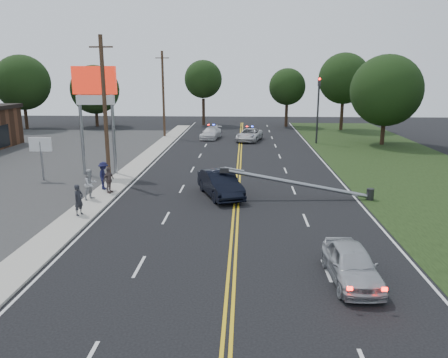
# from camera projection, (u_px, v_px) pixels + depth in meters

# --- Properties ---
(ground) EXTENTS (120.00, 120.00, 0.00)m
(ground) POSITION_uv_depth(u_px,v_px,m) (233.00, 249.00, 19.15)
(ground) COLOR black
(ground) RESTS_ON ground
(sidewalk) EXTENTS (1.80, 70.00, 0.12)m
(sidewalk) POSITION_uv_depth(u_px,v_px,m) (112.00, 187.00, 29.24)
(sidewalk) COLOR #ABA69B
(sidewalk) RESTS_ON ground
(grass_verge) EXTENTS (12.00, 80.00, 0.01)m
(grass_verge) POSITION_uv_depth(u_px,v_px,m) (446.00, 192.00, 28.23)
(grass_verge) COLOR black
(grass_verge) RESTS_ON ground
(centerline_yellow) EXTENTS (0.36, 80.00, 0.00)m
(centerline_yellow) POSITION_uv_depth(u_px,v_px,m) (237.00, 189.00, 28.86)
(centerline_yellow) COLOR gold
(centerline_yellow) RESTS_ON ground
(pylon_sign) EXTENTS (3.20, 0.35, 8.00)m
(pylon_sign) POSITION_uv_depth(u_px,v_px,m) (95.00, 94.00, 31.81)
(pylon_sign) COLOR gray
(pylon_sign) RESTS_ON ground
(small_sign) EXTENTS (1.60, 0.14, 3.10)m
(small_sign) POSITION_uv_depth(u_px,v_px,m) (41.00, 148.00, 30.90)
(small_sign) COLOR gray
(small_sign) RESTS_ON ground
(traffic_signal) EXTENTS (0.28, 0.41, 7.05)m
(traffic_signal) POSITION_uv_depth(u_px,v_px,m) (318.00, 105.00, 46.89)
(traffic_signal) COLOR #2D2D30
(traffic_signal) RESTS_ON ground
(fallen_streetlight) EXTENTS (9.36, 0.44, 1.91)m
(fallen_streetlight) POSITION_uv_depth(u_px,v_px,m) (306.00, 184.00, 26.51)
(fallen_streetlight) COLOR #2D2D30
(fallen_streetlight) RESTS_ON ground
(utility_pole_mid) EXTENTS (1.60, 0.28, 10.00)m
(utility_pole_mid) POSITION_uv_depth(u_px,v_px,m) (105.00, 109.00, 30.03)
(utility_pole_mid) COLOR #382619
(utility_pole_mid) RESTS_ON ground
(utility_pole_far) EXTENTS (1.60, 0.28, 10.00)m
(utility_pole_far) POSITION_uv_depth(u_px,v_px,m) (163.00, 94.00, 51.38)
(utility_pole_far) COLOR #382619
(utility_pole_far) RESTS_ON ground
(tree_4) EXTENTS (7.34, 7.34, 9.93)m
(tree_4) POSITION_uv_depth(u_px,v_px,m) (22.00, 83.00, 58.81)
(tree_4) COLOR black
(tree_4) RESTS_ON ground
(tree_5) EXTENTS (6.84, 6.84, 8.64)m
(tree_5) POSITION_uv_depth(u_px,v_px,m) (95.00, 90.00, 61.87)
(tree_5) COLOR black
(tree_5) RESTS_ON ground
(tree_6) EXTENTS (5.44, 5.44, 9.36)m
(tree_6) POSITION_uv_depth(u_px,v_px,m) (203.00, 79.00, 63.08)
(tree_6) COLOR black
(tree_6) RESTS_ON ground
(tree_7) EXTENTS (5.15, 5.15, 8.20)m
(tree_7) POSITION_uv_depth(u_px,v_px,m) (287.00, 87.00, 61.62)
(tree_7) COLOR black
(tree_7) RESTS_ON ground
(tree_8) EXTENTS (6.70, 6.70, 10.15)m
(tree_8) POSITION_uv_depth(u_px,v_px,m) (344.00, 79.00, 57.65)
(tree_8) COLOR black
(tree_8) RESTS_ON ground
(tree_9) EXTENTS (7.44, 7.44, 9.44)m
(tree_9) POSITION_uv_depth(u_px,v_px,m) (386.00, 91.00, 45.73)
(tree_9) COLOR black
(tree_9) RESTS_ON ground
(crashed_sedan) EXTENTS (3.32, 5.17, 1.61)m
(crashed_sedan) POSITION_uv_depth(u_px,v_px,m) (220.00, 184.00, 27.14)
(crashed_sedan) COLOR black
(crashed_sedan) RESTS_ON ground
(waiting_sedan) EXTENTS (1.79, 4.08, 1.37)m
(waiting_sedan) POSITION_uv_depth(u_px,v_px,m) (352.00, 264.00, 16.04)
(waiting_sedan) COLOR #AFB2B7
(waiting_sedan) RESTS_ON ground
(emergency_a) EXTENTS (3.41, 5.39, 1.39)m
(emergency_a) POSITION_uv_depth(u_px,v_px,m) (249.00, 135.00, 49.41)
(emergency_a) COLOR silver
(emergency_a) RESTS_ON ground
(emergency_b) EXTENTS (2.59, 4.80, 1.32)m
(emergency_b) POSITION_uv_depth(u_px,v_px,m) (211.00, 133.00, 51.10)
(emergency_b) COLOR silver
(emergency_b) RESTS_ON ground
(bystander_a) EXTENTS (0.58, 0.71, 1.67)m
(bystander_a) POSITION_uv_depth(u_px,v_px,m) (79.00, 200.00, 23.18)
(bystander_a) COLOR #222329
(bystander_a) RESTS_ON sidewalk
(bystander_b) EXTENTS (1.04, 1.12, 1.83)m
(bystander_b) POSITION_uv_depth(u_px,v_px,m) (90.00, 184.00, 26.10)
(bystander_b) COLOR #ADADB2
(bystander_b) RESTS_ON sidewalk
(bystander_c) EXTENTS (0.73, 1.20, 1.81)m
(bystander_c) POSITION_uv_depth(u_px,v_px,m) (104.00, 176.00, 28.34)
(bystander_c) COLOR #17183A
(bystander_c) RESTS_ON sidewalk
(bystander_d) EXTENTS (0.72, 1.06, 1.67)m
(bystander_d) POSITION_uv_depth(u_px,v_px,m) (109.00, 180.00, 27.48)
(bystander_d) COLOR #63524F
(bystander_d) RESTS_ON sidewalk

